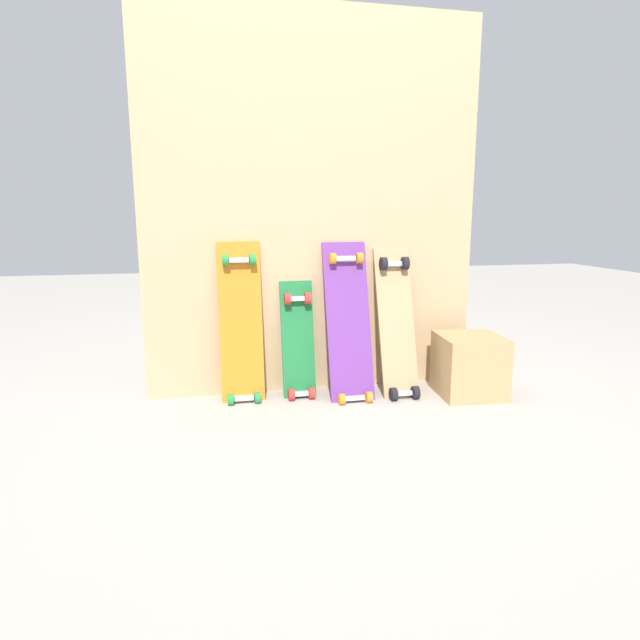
% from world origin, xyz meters
% --- Properties ---
extents(ground_plane, '(12.00, 12.00, 0.00)m').
position_xyz_m(ground_plane, '(0.00, 0.00, 0.00)').
color(ground_plane, '#B2AAA0').
extents(plywood_wall_panel, '(1.70, 0.04, 1.88)m').
position_xyz_m(plywood_wall_panel, '(0.00, 0.07, 0.94)').
color(plywood_wall_panel, tan).
rests_on(plywood_wall_panel, ground).
extents(skateboard_orange, '(0.21, 0.19, 0.84)m').
position_xyz_m(skateboard_orange, '(-0.38, -0.02, 0.35)').
color(skateboard_orange, orange).
rests_on(skateboard_orange, ground).
extents(skateboard_green, '(0.16, 0.19, 0.64)m').
position_xyz_m(skateboard_green, '(-0.10, -0.03, 0.26)').
color(skateboard_green, '#1E7238').
rests_on(skateboard_green, ground).
extents(skateboard_purple, '(0.22, 0.30, 0.84)m').
position_xyz_m(skateboard_purple, '(0.14, -0.09, 0.35)').
color(skateboard_purple, '#6B338C').
rests_on(skateboard_purple, ground).
extents(skateboard_natural, '(0.19, 0.30, 0.80)m').
position_xyz_m(skateboard_natural, '(0.40, -0.09, 0.34)').
color(skateboard_natural, tan).
rests_on(skateboard_natural, ground).
extents(wooden_crate, '(0.33, 0.33, 0.31)m').
position_xyz_m(wooden_crate, '(0.74, -0.21, 0.15)').
color(wooden_crate, tan).
rests_on(wooden_crate, ground).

